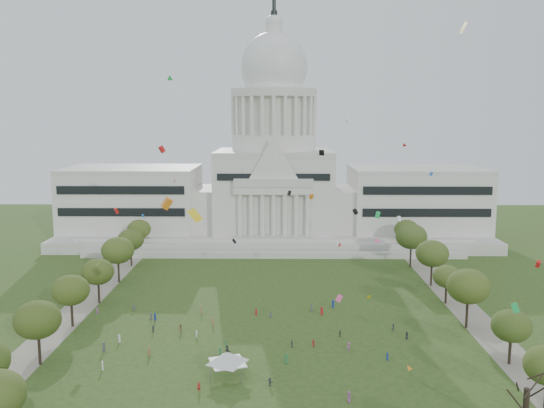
{
  "coord_description": "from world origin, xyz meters",
  "views": [
    {
      "loc": [
        1.66,
        -107.1,
        47.22
      ],
      "look_at": [
        0.0,
        45.0,
        24.0
      ],
      "focal_mm": 38.0,
      "sensor_mm": 36.0,
      "label": 1
    }
  ],
  "objects_px": {
    "person_0": "(407,335)",
    "big_bare_tree": "(527,384)",
    "capitol": "(274,182)",
    "event_tent": "(227,357)"
  },
  "relations": [
    {
      "from": "person_0",
      "to": "capitol",
      "type": "bearing_deg",
      "value": 160.59
    },
    {
      "from": "capitol",
      "to": "person_0",
      "type": "distance_m",
      "value": 109.09
    },
    {
      "from": "capitol",
      "to": "event_tent",
      "type": "distance_m",
      "value": 122.73
    },
    {
      "from": "big_bare_tree",
      "to": "capitol",
      "type": "bearing_deg",
      "value": 105.02
    },
    {
      "from": "event_tent",
      "to": "capitol",
      "type": "bearing_deg",
      "value": 86.42
    },
    {
      "from": "person_0",
      "to": "big_bare_tree",
      "type": "bearing_deg",
      "value": -22.64
    },
    {
      "from": "capitol",
      "to": "big_bare_tree",
      "type": "bearing_deg",
      "value": -74.98
    },
    {
      "from": "capitol",
      "to": "event_tent",
      "type": "relative_size",
      "value": 15.11
    },
    {
      "from": "capitol",
      "to": "event_tent",
      "type": "height_order",
      "value": "capitol"
    },
    {
      "from": "capitol",
      "to": "person_0",
      "type": "xyz_separation_m",
      "value": [
        29.3,
        -102.86,
        -21.49
      ]
    }
  ]
}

